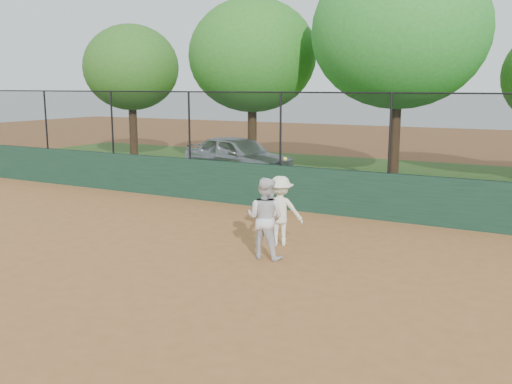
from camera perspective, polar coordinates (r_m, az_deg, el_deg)
The scene contains 10 objects.
ground at distance 10.65m, azimuth -9.55°, elevation -7.91°, with size 80.00×80.00×0.00m, color #A06233.
back_wall at distance 15.52m, azimuth 4.08°, elevation 0.34°, with size 26.00×0.20×1.20m, color #1B3B29.
grass_strip at distance 21.15m, azimuth 10.79°, elevation 1.28°, with size 36.00×12.00×0.01m, color #2C571B.
parked_car at distance 21.28m, azimuth -1.79°, elevation 3.62°, with size 1.83×4.55×1.55m, color silver.
player_second at distance 11.15m, azimuth 0.92°, elevation -2.63°, with size 0.78×0.61×1.60m, color silver.
player_main at distance 12.09m, azimuth 2.44°, elevation -1.88°, with size 1.09×0.84×1.94m.
fence_assembly at distance 15.32m, azimuth 4.07°, elevation 6.38°, with size 26.00×0.06×2.00m.
tree_0 at distance 25.74m, azimuth -12.40°, elevation 12.03°, with size 4.24×3.86×5.96m.
tree_1 at distance 22.51m, azimuth -0.39°, elevation 13.48°, with size 5.03×4.57×6.67m.
tree_2 at distance 19.99m, azimuth 14.14°, elevation 15.30°, with size 5.88×5.35×7.65m.
Camera 1 is at (6.28, -7.92, 3.35)m, focal length 40.00 mm.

